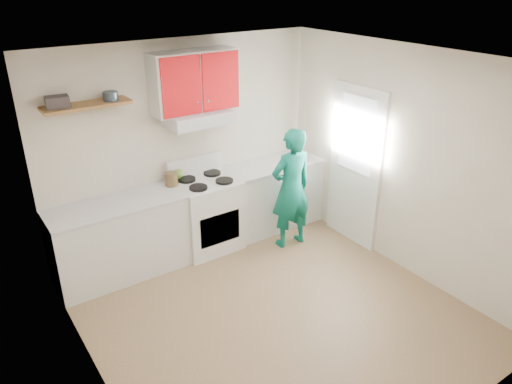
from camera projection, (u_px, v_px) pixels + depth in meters
floor at (274, 312)px, 5.19m from camera, size 3.80×3.80×0.00m
ceiling at (278, 62)px, 4.11m from camera, size 3.60×3.80×0.04m
back_wall at (184, 146)px, 6.07m from camera, size 3.60×0.04×2.60m
front_wall at (448, 305)px, 3.23m from camera, size 3.60×0.04×2.60m
left_wall at (85, 260)px, 3.72m from camera, size 0.04×3.80×2.60m
right_wall at (403, 162)px, 5.58m from camera, size 0.04×3.80×2.60m
door at (355, 166)px, 6.20m from camera, size 0.05×0.85×2.05m
door_glass at (357, 135)px, 6.01m from camera, size 0.01×0.55×0.95m
counter_left at (120, 240)px, 5.67m from camera, size 1.52×0.60×0.90m
counter_right at (272, 195)px, 6.79m from camera, size 1.32×0.60×0.90m
stove at (207, 214)px, 6.23m from camera, size 0.76×0.65×0.92m
range_hood at (198, 118)px, 5.79m from camera, size 0.76×0.44×0.15m
upper_cabinets at (194, 81)px, 5.66m from camera, size 1.02×0.33×0.70m
shelf at (87, 105)px, 5.07m from camera, size 0.90×0.30×0.04m
books at (57, 102)px, 4.89m from camera, size 0.24×0.19×0.12m
tin at (110, 96)px, 5.15m from camera, size 0.20×0.20×0.10m
kettle at (176, 174)px, 6.07m from camera, size 0.20×0.20×0.15m
crock at (171, 180)px, 5.89m from camera, size 0.16×0.16×0.19m
cutting_board at (259, 170)px, 6.40m from camera, size 0.32×0.26×0.02m
silicone_mat at (297, 160)px, 6.76m from camera, size 0.35×0.31×0.01m
person at (291, 189)px, 6.16m from camera, size 0.60×0.41×1.57m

